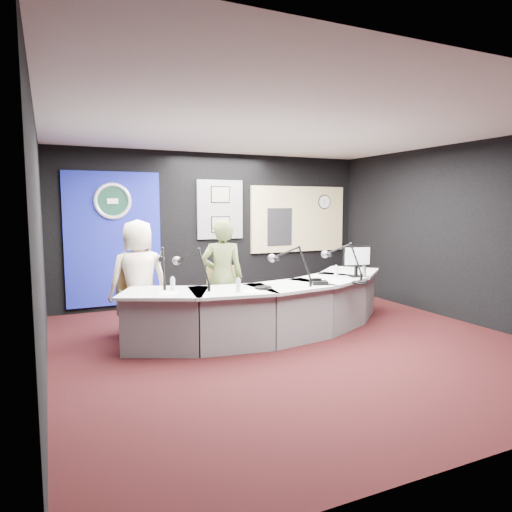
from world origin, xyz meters
name	(u,v)px	position (x,y,z in m)	size (l,w,h in m)	color
ground	(295,343)	(0.00, 0.00, 0.00)	(6.00, 6.00, 0.00)	black
ceiling	(297,128)	(0.00, 0.00, 2.80)	(6.00, 6.00, 0.02)	silver
wall_back	(217,228)	(0.00, 3.00, 1.40)	(6.00, 0.02, 2.80)	black
wall_front	(507,267)	(0.00, -3.00, 1.40)	(6.00, 0.02, 2.80)	black
wall_left	(41,247)	(-3.00, 0.00, 1.40)	(0.02, 6.00, 2.80)	black
wall_right	(462,233)	(3.00, 0.00, 1.40)	(0.02, 6.00, 2.80)	black
broadcast_desk	(273,308)	(-0.05, 0.55, 0.38)	(4.50, 1.90, 0.75)	silver
backdrop_panel	(114,239)	(-1.90, 2.97, 1.25)	(1.60, 0.05, 2.30)	navy
agency_seal	(113,201)	(-1.90, 2.93, 1.90)	(0.63, 0.63, 0.07)	silver
seal_center	(113,201)	(-1.90, 2.94, 1.90)	(0.48, 0.48, 0.01)	#0D3224
pinboard	(220,210)	(0.05, 2.97, 1.75)	(0.90, 0.04, 1.10)	slate
framed_photo_upper	(221,195)	(0.05, 2.94, 2.03)	(0.34, 0.02, 0.27)	#7C715A
framed_photo_lower	(221,224)	(0.05, 2.94, 1.47)	(0.34, 0.02, 0.27)	#7C715A
booth_window_frame	(298,219)	(1.75, 2.97, 1.55)	(2.12, 0.06, 1.32)	tan
booth_glow	(299,219)	(1.75, 2.96, 1.55)	(2.00, 0.02, 1.20)	#FFCFA1
equipment_rack	(280,227)	(1.30, 2.94, 1.40)	(0.55, 0.02, 0.75)	black
wall_clock	(324,202)	(2.35, 2.94, 1.90)	(0.28, 0.28, 0.01)	white
armchair_left	(139,306)	(-1.81, 1.19, 0.44)	(0.50, 0.50, 0.88)	#9D8148
armchair_right	(222,301)	(-0.71, 0.82, 0.47)	(0.53, 0.53, 0.94)	#9D8148
draped_jacket	(134,290)	(-1.83, 1.44, 0.62)	(0.50, 0.10, 0.70)	slate
person_man	(138,279)	(-1.81, 1.19, 0.82)	(0.80, 0.52, 1.64)	#F4DEC3
person_woman	(222,278)	(-0.71, 0.82, 0.82)	(0.59, 0.39, 1.63)	#505C30
computer_monitor	(356,256)	(1.29, 0.42, 1.07)	(0.45, 0.03, 0.31)	black
desk_phone	(320,283)	(0.43, 0.09, 0.78)	(0.21, 0.17, 0.05)	black
headphones_near	(359,282)	(0.99, -0.07, 0.77)	(0.23, 0.23, 0.04)	black
headphones_far	(263,287)	(-0.41, 0.11, 0.77)	(0.24, 0.24, 0.04)	black
paper_stack	(168,293)	(-1.60, 0.35, 0.75)	(0.22, 0.32, 0.00)	white
notepad	(252,291)	(-0.63, 0.00, 0.75)	(0.20, 0.28, 0.00)	white
boom_mic_a	(162,264)	(-1.56, 0.84, 1.05)	(0.21, 0.73, 0.60)	black
boom_mic_b	(192,266)	(-1.24, 0.52, 1.05)	(0.38, 0.68, 0.60)	black
boom_mic_c	(291,263)	(0.08, 0.27, 1.05)	(0.43, 0.66, 0.60)	black
boom_mic_d	(343,258)	(1.02, 0.39, 1.05)	(0.37, 0.69, 0.60)	black
water_bottles	(283,278)	(-0.02, 0.29, 0.84)	(3.04, 0.57, 0.18)	silver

